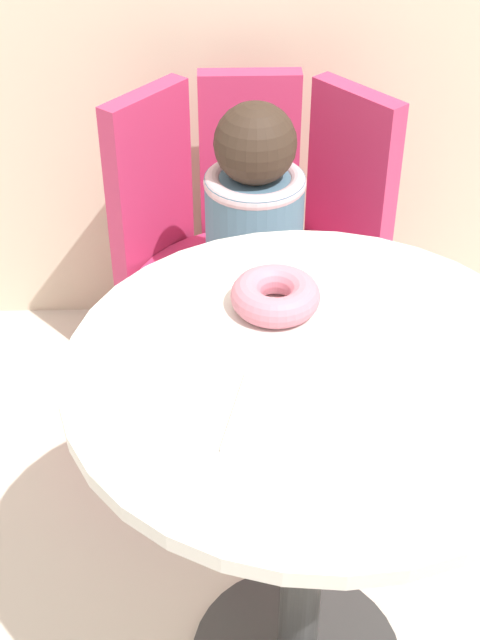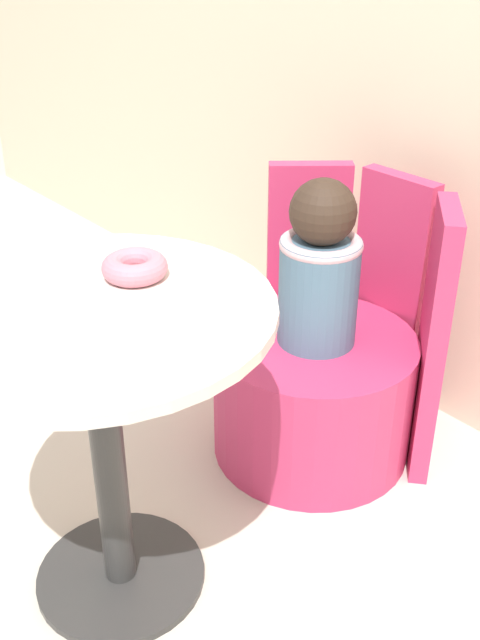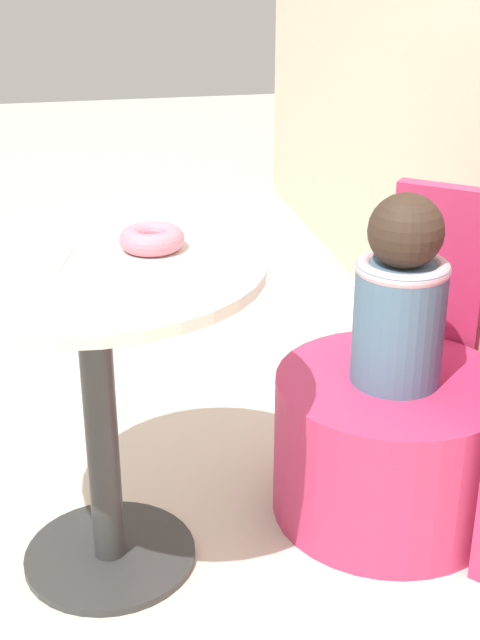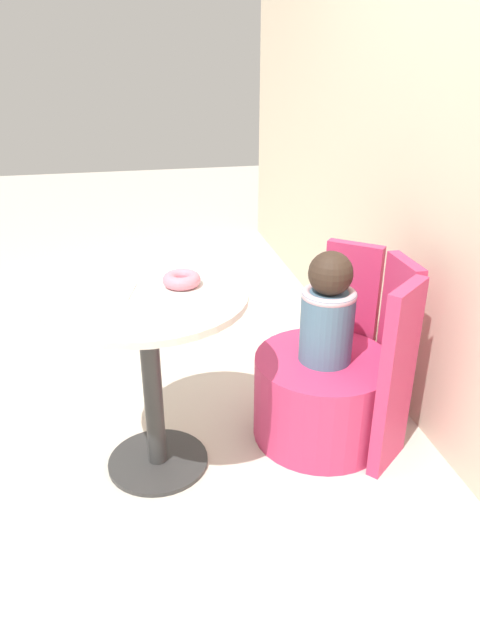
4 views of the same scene
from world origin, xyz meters
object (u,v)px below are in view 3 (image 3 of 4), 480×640
round_table (95,345)px  donut (152,239)px  tub_chair (389,445)px  child_figure (401,296)px

round_table → donut: donut is taller
tub_chair → donut: (0.01, -0.56, 0.57)m
child_figure → donut: 0.59m
round_table → tub_chair: size_ratio=1.30×
tub_chair → child_figure: (0.00, 0.00, 0.40)m
round_table → child_figure: (-0.06, 0.69, 0.03)m
tub_chair → child_figure: size_ratio=1.24×
tub_chair → donut: donut is taller
round_table → child_figure: size_ratio=1.62×
round_table → donut: 0.25m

